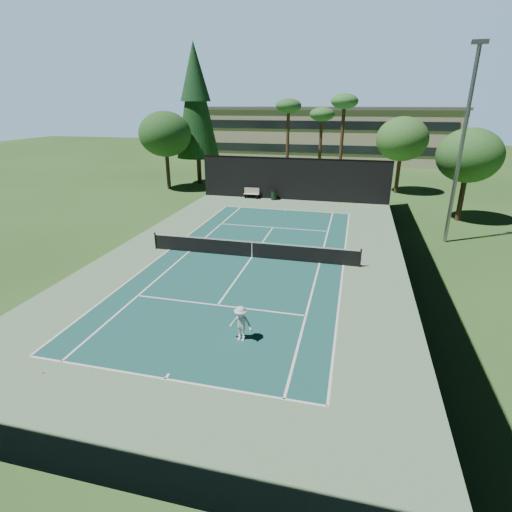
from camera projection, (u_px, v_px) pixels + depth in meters
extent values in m
plane|color=#2B531F|center=(252.00, 257.00, 24.38)|extent=(160.00, 160.00, 0.00)
cube|color=#628B61|center=(252.00, 257.00, 24.37)|extent=(18.00, 32.00, 0.01)
cube|color=#19514B|center=(252.00, 257.00, 24.37)|extent=(10.97, 23.77, 0.01)
cube|color=white|center=(165.00, 379.00, 13.60)|extent=(10.97, 0.10, 0.01)
cube|color=white|center=(285.00, 210.00, 35.14)|extent=(10.97, 0.10, 0.01)
cube|color=white|center=(218.00, 305.00, 18.57)|extent=(8.23, 0.10, 0.01)
cube|color=white|center=(273.00, 227.00, 30.17)|extent=(8.23, 0.10, 0.01)
cube|color=white|center=(169.00, 250.00, 25.60)|extent=(0.10, 23.77, 0.01)
cube|color=white|center=(343.00, 265.00, 23.14)|extent=(0.10, 23.77, 0.01)
cube|color=white|center=(189.00, 251.00, 25.29)|extent=(0.10, 23.77, 0.01)
cube|color=white|center=(320.00, 263.00, 23.45)|extent=(0.10, 23.77, 0.01)
cube|color=white|center=(252.00, 257.00, 24.37)|extent=(0.10, 12.80, 0.01)
cube|color=white|center=(167.00, 376.00, 13.73)|extent=(0.10, 0.30, 0.01)
cube|color=white|center=(285.00, 210.00, 35.00)|extent=(0.10, 0.30, 0.01)
cylinder|color=black|center=(155.00, 241.00, 25.61)|extent=(0.10, 0.10, 1.10)
cylinder|color=black|center=(360.00, 258.00, 22.75)|extent=(0.10, 0.10, 1.10)
cube|color=black|center=(252.00, 250.00, 24.20)|extent=(12.80, 0.02, 0.92)
cube|color=white|center=(252.00, 242.00, 24.02)|extent=(12.80, 0.04, 0.07)
cube|color=white|center=(252.00, 250.00, 24.20)|extent=(0.05, 0.03, 0.92)
cube|color=black|center=(293.00, 179.00, 38.16)|extent=(18.00, 0.04, 4.00)
cube|color=black|center=(78.00, 421.00, 9.16)|extent=(18.00, 0.04, 4.00)
cube|color=black|center=(412.00, 237.00, 21.64)|extent=(0.04, 32.00, 4.00)
cube|color=black|center=(117.00, 216.00, 25.67)|extent=(0.04, 32.00, 4.00)
cube|color=black|center=(294.00, 158.00, 37.44)|extent=(18.00, 0.06, 0.06)
imported|color=white|center=(241.00, 324.00, 15.61)|extent=(1.03, 0.68, 1.49)
sphere|color=yellow|center=(43.00, 372.00, 13.91)|extent=(0.07, 0.07, 0.07)
sphere|color=#CAE233|center=(235.00, 241.00, 27.19)|extent=(0.06, 0.06, 0.06)
sphere|color=#B5D12F|center=(265.00, 237.00, 27.93)|extent=(0.06, 0.06, 0.06)
sphere|color=yellow|center=(202.00, 241.00, 27.20)|extent=(0.07, 0.07, 0.07)
cube|color=beige|center=(251.00, 194.00, 39.30)|extent=(1.50, 0.45, 0.05)
cube|color=beige|center=(252.00, 191.00, 39.37)|extent=(1.50, 0.06, 0.55)
cube|color=black|center=(245.00, 196.00, 39.52)|extent=(0.06, 0.40, 0.42)
cube|color=black|center=(257.00, 197.00, 39.25)|extent=(0.06, 0.40, 0.42)
cylinder|color=black|center=(274.00, 195.00, 38.72)|extent=(0.52, 0.52, 0.90)
cylinder|color=black|center=(274.00, 190.00, 38.55)|extent=(0.56, 0.56, 0.05)
cylinder|color=#492E1F|center=(199.00, 168.00, 46.36)|extent=(0.50, 0.50, 3.60)
cone|color=#153A17|center=(196.00, 101.00, 43.78)|extent=(4.80, 4.80, 12.00)
cone|color=#14391B|center=(194.00, 71.00, 42.70)|extent=(3.30, 3.30, 6.00)
cylinder|color=#4F3122|center=(287.00, 146.00, 45.04)|extent=(0.36, 0.36, 8.55)
ellipsoid|color=#2A5F2A|center=(289.00, 106.00, 43.51)|extent=(2.80, 2.80, 1.54)
cylinder|color=#4F3122|center=(320.00, 149.00, 46.23)|extent=(0.36, 0.36, 7.65)
ellipsoid|color=#2F632C|center=(322.00, 114.00, 44.86)|extent=(2.80, 2.80, 1.54)
cylinder|color=#46311E|center=(341.00, 146.00, 42.71)|extent=(0.36, 0.36, 9.00)
ellipsoid|color=#306B30|center=(345.00, 101.00, 41.10)|extent=(2.80, 2.80, 1.54)
cylinder|color=#492D1F|center=(398.00, 176.00, 41.45)|extent=(0.40, 0.40, 3.52)
ellipsoid|color=#306125|center=(402.00, 139.00, 40.13)|extent=(5.12, 5.12, 4.35)
cylinder|color=#462D1E|center=(461.00, 200.00, 31.53)|extent=(0.40, 0.40, 3.30)
ellipsoid|color=#2A5C24|center=(469.00, 155.00, 30.29)|extent=(4.80, 4.80, 4.08)
cylinder|color=#48331E|center=(168.00, 172.00, 43.15)|extent=(0.40, 0.40, 3.74)
ellipsoid|color=#235220|center=(165.00, 134.00, 41.75)|extent=(5.44, 5.44, 4.62)
cube|color=#B4A58C|center=(322.00, 135.00, 64.63)|extent=(40.00, 12.00, 8.00)
cube|color=#59595B|center=(324.00, 108.00, 63.16)|extent=(40.50, 12.50, 0.40)
cube|color=black|center=(318.00, 149.00, 59.72)|extent=(38.00, 0.15, 1.20)
cube|color=black|center=(320.00, 125.00, 58.51)|extent=(38.00, 0.15, 1.20)
cylinder|color=gray|center=(461.00, 151.00, 24.98)|extent=(0.24, 0.24, 12.00)
cube|color=gray|center=(480.00, 42.00, 22.79)|extent=(0.90, 0.25, 0.25)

